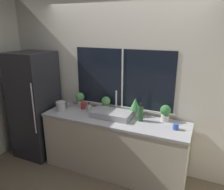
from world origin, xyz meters
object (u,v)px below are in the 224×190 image
potted_plant_far_right (165,112)px  soap_bottle (89,108)px  potted_plant_center_left (106,103)px  mug_blue (176,127)px  potted_plant_center_right (135,105)px  mug_grey (68,105)px  refrigerator (35,105)px  mug_red (83,106)px  sink (111,114)px  bottle_tall (140,113)px  kettle (61,106)px  potted_plant_far_left (80,98)px

potted_plant_far_right → soap_bottle: 1.14m
potted_plant_center_left → mug_blue: potted_plant_center_left is taller
potted_plant_center_right → mug_grey: bearing=-175.4°
potted_plant_center_left → potted_plant_far_right: potted_plant_center_left is taller
potted_plant_center_left → refrigerator: bearing=-168.0°
potted_plant_center_right → mug_red: potted_plant_center_right is taller
potted_plant_far_right → mug_grey: size_ratio=2.87×
potted_plant_center_right → refrigerator: bearing=-171.3°
sink → bottle_tall: (0.43, 0.04, 0.06)m
potted_plant_center_right → bottle_tall: bearing=-48.5°
mug_blue → kettle: 1.77m
bottle_tall → mug_red: bottle_tall is taller
mug_blue → kettle: (-1.77, -0.05, 0.04)m
refrigerator → potted_plant_center_left: refrigerator is taller
bottle_tall → potted_plant_far_right: bearing=24.6°
potted_plant_center_left → bottle_tall: size_ratio=0.88×
soap_bottle → kettle: (-0.46, -0.10, 0.01)m
potted_plant_far_left → soap_bottle: potted_plant_far_left is taller
mug_red → mug_blue: bearing=-6.3°
sink → refrigerator: bearing=-176.9°
sink → potted_plant_far_right: sink is taller
sink → potted_plant_center_right: size_ratio=2.19×
potted_plant_center_right → potted_plant_far_right: size_ratio=1.18×
refrigerator → sink: (1.38, 0.07, 0.04)m
potted_plant_center_right → potted_plant_far_right: 0.45m
soap_bottle → bottle_tall: 0.81m
refrigerator → bottle_tall: bearing=3.5°
potted_plant_far_left → soap_bottle: bearing=-32.9°
potted_plant_center_right → mug_grey: (-1.13, -0.09, -0.12)m
potted_plant_far_right → mug_red: (-1.30, -0.06, -0.07)m
sink → bottle_tall: 0.44m
bottle_tall → mug_grey: bearing=177.5°
refrigerator → potted_plant_far_right: 2.15m
refrigerator → bottle_tall: 1.82m
potted_plant_far_right → mug_red: bearing=-177.2°
mug_blue → kettle: bearing=-178.4°
mug_grey → potted_plant_far_left: bearing=27.3°
potted_plant_center_right → kettle: bearing=-166.3°
potted_plant_center_left → bottle_tall: 0.62m
potted_plant_center_right → kettle: size_ratio=1.66×
potted_plant_center_right → bottle_tall: size_ratio=1.02×
potted_plant_far_left → soap_bottle: 0.33m
refrigerator → potted_plant_far_left: size_ratio=7.33×
potted_plant_center_left → potted_plant_far_left: bearing=180.0°
sink → potted_plant_center_left: size_ratio=2.53×
refrigerator → kettle: size_ratio=10.91×
mug_grey → kettle: 0.19m
potted_plant_center_right → mug_red: size_ratio=2.61×
mug_grey → kettle: size_ratio=0.49×
potted_plant_far_right → mug_grey: potted_plant_far_right is taller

